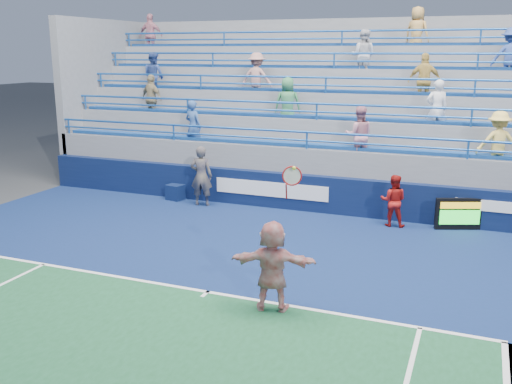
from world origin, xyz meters
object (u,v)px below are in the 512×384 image
at_px(tennis_player, 272,266).
at_px(ball_girl, 393,201).
at_px(judge_chair, 176,191).
at_px(serve_speed_board, 459,214).
at_px(line_judge, 201,176).

relative_size(tennis_player, ball_girl, 1.92).
bearing_deg(judge_chair, serve_speed_board, -0.17).
bearing_deg(serve_speed_board, judge_chair, 179.83).
distance_m(serve_speed_board, tennis_player, 7.09).
distance_m(serve_speed_board, judge_chair, 8.63).
distance_m(judge_chair, ball_girl, 6.95).
xyz_separation_m(serve_speed_board, line_judge, (-7.53, -0.32, 0.50)).
xyz_separation_m(tennis_player, ball_girl, (1.28, 6.10, -0.14)).
relative_size(line_judge, ball_girl, 1.30).
xyz_separation_m(judge_chair, tennis_player, (5.65, -6.44, 0.58)).
xyz_separation_m(judge_chair, line_judge, (1.09, -0.35, 0.65)).
bearing_deg(ball_girl, judge_chair, -6.63).
bearing_deg(tennis_player, serve_speed_board, 65.12).
bearing_deg(tennis_player, line_judge, 126.78).
xyz_separation_m(tennis_player, line_judge, (-4.56, 6.10, 0.07)).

